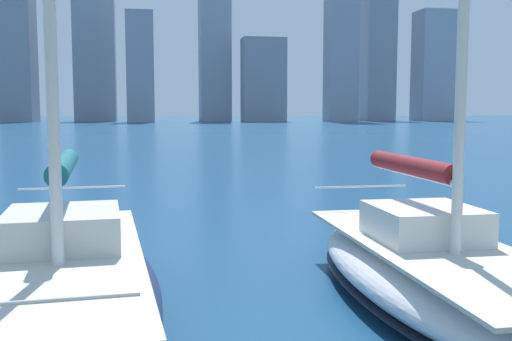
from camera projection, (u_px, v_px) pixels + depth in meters
name	position (u px, v px, depth m)	size (l,w,h in m)	color
city_skyline	(106.00, 44.00, 154.14)	(168.43, 23.04, 54.03)	#9EA3AD
sailboat_maroon	(435.00, 267.00, 9.51)	(2.77, 7.91, 12.34)	white
sailboat_teal	(63.00, 284.00, 8.56)	(3.33, 8.31, 9.69)	navy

